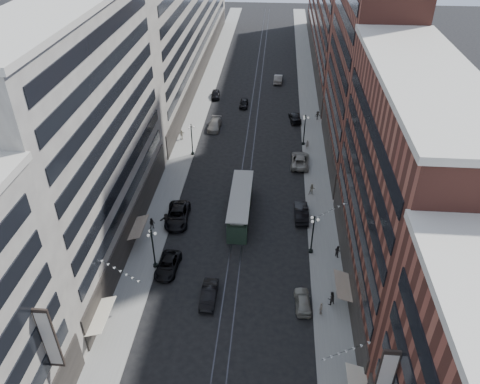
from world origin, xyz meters
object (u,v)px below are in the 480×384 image
(car_2, at_px, (168,265))
(car_7, at_px, (178,215))
(lamppost_se_far, at_px, (313,233))
(pedestrian_4, at_px, (321,309))
(lamppost_sw_mid, at_px, (192,138))
(car_4, at_px, (303,301))
(car_5, at_px, (209,295))
(pedestrian_2, at_px, (152,224))
(streetcar, at_px, (240,206))
(pedestrian_5, at_px, (166,220))
(pedestrian_8, at_px, (307,144))
(pedestrian_7, at_px, (337,251))
(car_12, at_px, (295,117))
(pedestrian_extra_0, at_px, (312,189))
(lamppost_se_mid, at_px, (305,129))
(car_10, at_px, (301,212))
(car_13, at_px, (244,103))
(car_14, at_px, (278,79))
(lamppost_sw_far, at_px, (153,247))
(car_8, at_px, (215,125))
(car_9, at_px, (216,94))
(car_11, at_px, (300,160))
(pedestrian_9, at_px, (318,115))
(pedestrian_6, at_px, (182,134))

(car_2, xyz_separation_m, car_7, (-0.64, 9.43, 0.17))
(lamppost_se_far, xyz_separation_m, pedestrian_4, (0.57, -9.72, -2.20))
(lamppost_sw_mid, bearing_deg, car_4, -61.56)
(car_5, height_order, pedestrian_2, pedestrian_2)
(car_2, distance_m, car_7, 9.46)
(streetcar, distance_m, pedestrian_5, 10.02)
(pedestrian_8, bearing_deg, pedestrian_7, 74.19)
(lamppost_se_far, relative_size, car_7, 0.87)
(pedestrian_2, height_order, pedestrian_4, pedestrian_2)
(car_12, distance_m, pedestrian_extra_0, 24.94)
(pedestrian_8, bearing_deg, lamppost_se_mid, -88.25)
(lamppost_se_mid, height_order, pedestrian_2, lamppost_se_mid)
(lamppost_sw_mid, relative_size, car_4, 1.33)
(lamppost_se_mid, xyz_separation_m, car_2, (-16.83, -32.29, -2.39))
(pedestrian_4, relative_size, car_10, 0.29)
(car_13, bearing_deg, car_14, 64.47)
(lamppost_sw_far, distance_m, pedestrian_8, 36.10)
(pedestrian_2, bearing_deg, car_8, 71.57)
(pedestrian_4, bearing_deg, car_13, 26.11)
(car_9, bearing_deg, car_11, -63.08)
(car_2, height_order, car_4, car_4)
(car_10, height_order, pedestrian_7, pedestrian_7)
(streetcar, relative_size, car_9, 2.90)
(car_11, bearing_deg, car_8, -35.75)
(car_7, bearing_deg, pedestrian_9, 55.00)
(lamppost_sw_mid, bearing_deg, pedestrian_6, 118.19)
(pedestrian_2, height_order, pedestrian_9, pedestrian_9)
(pedestrian_extra_0, bearing_deg, car_10, -111.87)
(pedestrian_2, bearing_deg, car_5, -62.22)
(pedestrian_4, height_order, car_9, pedestrian_4)
(car_10, bearing_deg, pedestrian_6, -47.54)
(car_2, height_order, car_10, car_10)
(car_9, height_order, car_10, car_10)
(pedestrian_6, bearing_deg, car_14, -143.86)
(car_2, distance_m, pedestrian_9, 46.86)
(streetcar, distance_m, car_7, 8.50)
(lamppost_se_mid, height_order, streetcar, lamppost_se_mid)
(car_10, bearing_deg, lamppost_se_far, 96.38)
(lamppost_sw_far, xyz_separation_m, car_10, (17.42, 11.17, -2.25))
(lamppost_sw_far, distance_m, pedestrian_2, 7.59)
(car_13, height_order, pedestrian_extra_0, pedestrian_extra_0)
(car_10, bearing_deg, car_11, -92.17)
(streetcar, bearing_deg, pedestrian_6, 119.49)
(car_7, xyz_separation_m, pedestrian_extra_0, (18.16, 7.55, 0.16))
(car_5, bearing_deg, pedestrian_6, 105.50)
(pedestrian_5, bearing_deg, lamppost_sw_far, -103.07)
(car_11, distance_m, car_12, 16.28)
(lamppost_se_far, bearing_deg, car_9, 110.33)
(car_13, bearing_deg, pedestrian_8, -54.35)
(car_2, distance_m, pedestrian_4, 18.23)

